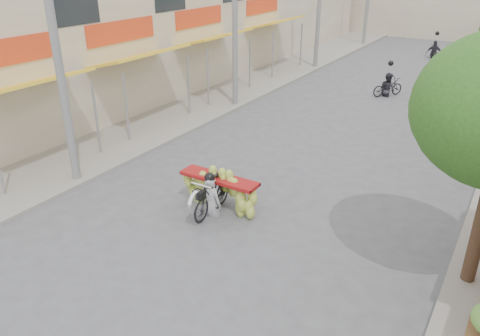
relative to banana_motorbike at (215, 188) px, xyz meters
name	(u,v)px	position (x,y,z in m)	size (l,w,h in m)	color
ground	(143,301)	(0.82, -3.71, -0.68)	(120.00, 120.00, 0.00)	#535459
sidewalk_left	(240,85)	(-6.18, 11.29, -0.62)	(4.00, 60.00, 0.12)	gray
shophouse_row_left	(149,22)	(-11.17, 10.26, 2.32)	(9.77, 40.00, 6.00)	#C0B298
utility_pole_near	(56,47)	(-4.58, -0.71, 3.34)	(0.60, 0.24, 8.00)	slate
utility_pole_mid	(235,13)	(-4.58, 8.29, 3.34)	(0.60, 0.24, 8.00)	slate
banana_motorbike	(215,188)	(0.00, 0.00, 0.00)	(2.22, 1.89, 2.03)	black
bg_motorbike_a	(388,81)	(0.78, 13.55, 0.07)	(1.37, 1.62, 1.95)	black
bg_motorbike_b	(460,64)	(3.15, 18.78, 0.18)	(1.19, 1.62, 1.95)	black
bg_motorbike_c	(435,45)	(0.87, 24.09, 0.16)	(1.05, 1.48, 1.95)	black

